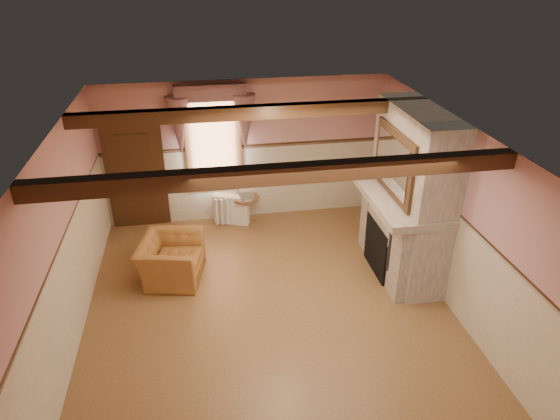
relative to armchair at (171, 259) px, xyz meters
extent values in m
cube|color=brown|center=(1.47, -0.97, -0.35)|extent=(5.50, 6.00, 0.01)
cube|color=silver|center=(1.47, -0.97, 2.45)|extent=(5.50, 6.00, 0.01)
cube|color=tan|center=(1.47, 2.03, 1.05)|extent=(5.50, 0.02, 2.80)
cube|color=tan|center=(1.47, -3.97, 1.05)|extent=(5.50, 0.02, 2.80)
cube|color=tan|center=(-1.28, -0.97, 1.05)|extent=(0.02, 6.00, 2.80)
cube|color=tan|center=(4.22, -0.97, 1.05)|extent=(0.02, 6.00, 2.80)
cube|color=black|center=(3.47, -0.37, 0.10)|extent=(0.20, 0.95, 0.90)
imported|color=#9E662D|center=(0.00, 0.00, 0.00)|extent=(1.15, 1.26, 0.71)
cylinder|color=brown|center=(1.44, 1.73, -0.08)|extent=(0.70, 0.70, 0.55)
cube|color=#B7AD8C|center=(1.43, 1.69, 0.30)|extent=(0.30, 0.35, 0.20)
cube|color=white|center=(1.14, 1.73, -0.05)|extent=(0.72, 0.41, 0.60)
imported|color=brown|center=(3.72, -0.29, 1.10)|extent=(0.31, 0.31, 0.08)
cube|color=black|center=(3.72, 0.44, 1.17)|extent=(0.14, 0.24, 0.20)
cylinder|color=gold|center=(3.72, 0.03, 1.21)|extent=(0.11, 0.11, 0.28)
cylinder|color=#AB1915|center=(3.72, -1.00, 1.15)|extent=(0.06, 0.06, 0.16)
cylinder|color=gold|center=(3.72, -0.78, 1.13)|extent=(0.06, 0.06, 0.12)
cube|color=gray|center=(3.90, -0.37, 1.05)|extent=(0.85, 2.00, 2.80)
cube|color=gray|center=(3.72, -0.37, 1.01)|extent=(1.05, 2.05, 0.12)
cube|color=silver|center=(3.53, -0.37, 1.62)|extent=(0.06, 1.44, 1.04)
cube|color=black|center=(-0.63, 1.97, 0.70)|extent=(1.10, 0.10, 2.10)
cube|color=white|center=(0.87, 2.00, 1.30)|extent=(1.06, 0.08, 2.02)
cube|color=gray|center=(0.87, 1.91, 1.90)|extent=(1.30, 0.14, 1.40)
cube|color=black|center=(1.47, -2.17, 2.35)|extent=(5.50, 0.18, 0.20)
cube|color=black|center=(1.47, 0.23, 2.35)|extent=(5.50, 0.18, 0.20)
camera|label=1|loc=(0.61, -7.12, 4.51)|focal=32.00mm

